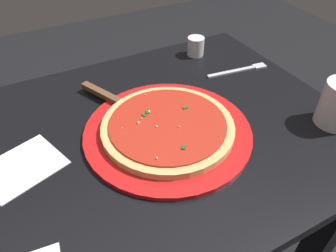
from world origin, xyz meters
TOP-DOWN VIEW (x-y plane):
  - restaurant_table at (0.00, 0.00)m, footprint 0.85×0.69m
  - serving_plate at (0.00, -0.03)m, footprint 0.37×0.37m
  - pizza at (0.00, -0.03)m, footprint 0.29×0.29m
  - pizza_server at (-0.07, 0.13)m, footprint 0.13×0.22m
  - cup_small_sauce at (0.25, 0.26)m, footprint 0.05×0.05m
  - napkin_loose_left at (-0.30, 0.02)m, footprint 0.18×0.16m
  - fork at (0.31, 0.11)m, footprint 0.19×0.04m

SIDE VIEW (x-z plane):
  - restaurant_table at x=0.00m, z-range 0.20..0.92m
  - napkin_loose_left at x=-0.30m, z-range 0.72..0.72m
  - fork at x=0.31m, z-range 0.72..0.73m
  - serving_plate at x=0.00m, z-range 0.72..0.73m
  - pizza_server at x=-0.07m, z-range 0.73..0.74m
  - pizza at x=0.00m, z-range 0.73..0.75m
  - cup_small_sauce at x=0.25m, z-range 0.72..0.78m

